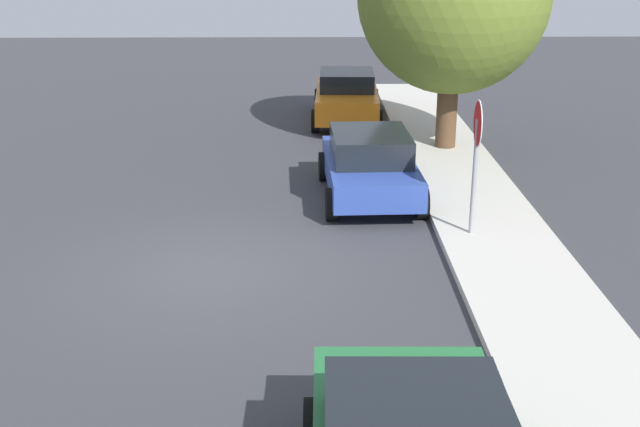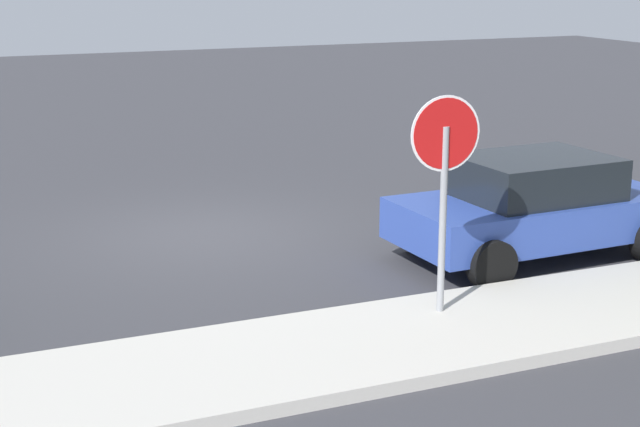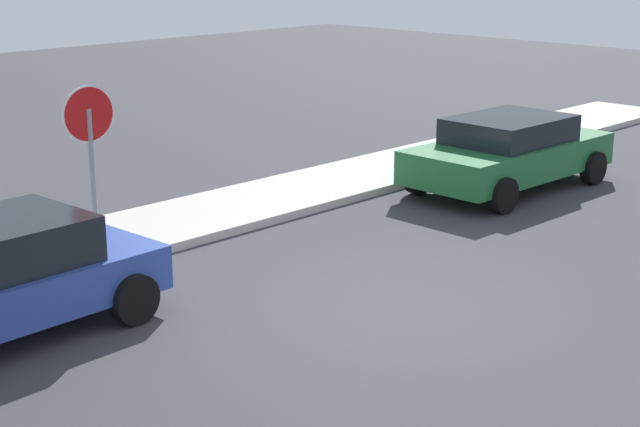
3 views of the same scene
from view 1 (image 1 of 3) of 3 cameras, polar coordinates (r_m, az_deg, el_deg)
name	(u,v)px [view 1 (image 1 of 3)]	position (r m, az deg, el deg)	size (l,w,h in m)	color
ground_plane	(209,271)	(13.42, -7.93, -4.06)	(60.00, 60.00, 0.00)	#38383D
sidewalk_curb	(513,265)	(13.71, 13.59, -3.59)	(32.00, 2.09, 0.14)	beige
stop_sign	(476,145)	(14.29, 11.07, 4.83)	(0.83, 0.08, 2.57)	gray
parked_car_blue	(370,164)	(16.65, 3.56, 3.50)	(3.90, 2.09, 1.42)	#2D479E
parked_car_orange	(347,96)	(23.60, 1.91, 8.38)	(4.48, 2.10, 1.47)	orange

